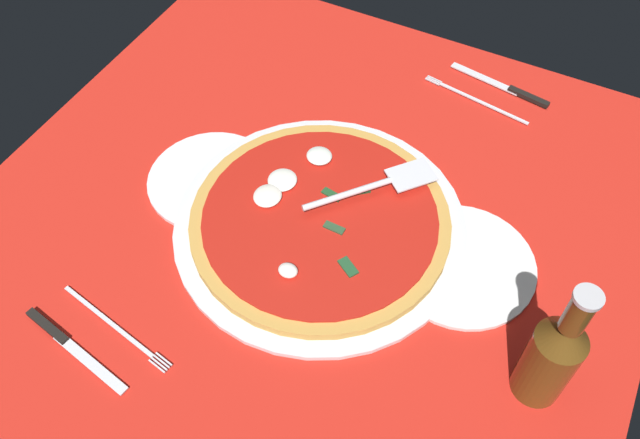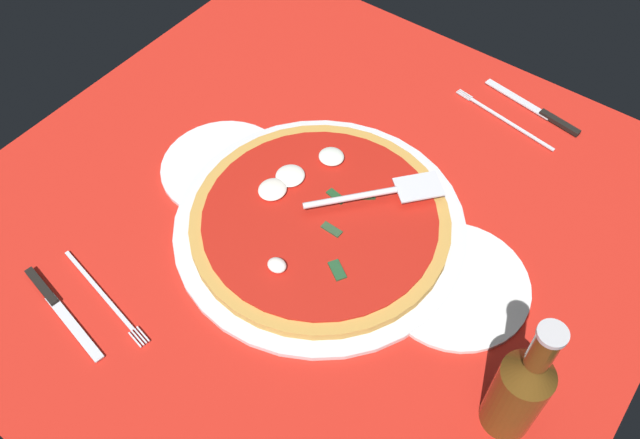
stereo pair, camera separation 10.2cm
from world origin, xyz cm
name	(u,v)px [view 2 (the right image)]	position (x,y,z in cm)	size (l,w,h in cm)	color
ground_plane	(313,219)	(0.00, 0.00, -0.40)	(102.35, 102.35, 0.80)	red
checker_pattern	(313,218)	(0.00, 0.00, 0.05)	(102.35, 102.35, 0.10)	silver
pizza_pan	(320,226)	(2.07, -1.05, 0.68)	(45.06, 45.06, 1.16)	silver
dinner_plate_left	(224,167)	(-17.85, -0.76, 0.60)	(20.90, 20.90, 1.00)	silver
dinner_plate_right	(454,284)	(24.01, 2.07, 0.60)	(21.93, 21.93, 1.00)	silver
pizza	(319,219)	(1.89, -0.99, 2.14)	(39.92, 39.92, 3.09)	#C59040
pizza_server	(379,193)	(7.41, 6.90, 4.70)	(16.42, 18.46, 1.00)	silver
place_setting_near	(80,303)	(-17.37, -32.28, 0.45)	(22.65, 15.86, 1.40)	white
place_setting_far	(522,117)	(16.37, 39.66, 0.45)	(22.40, 16.09, 1.40)	white
beer_bottle	(520,389)	(38.93, -11.36, 9.17)	(6.44, 6.44, 23.10)	#533511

